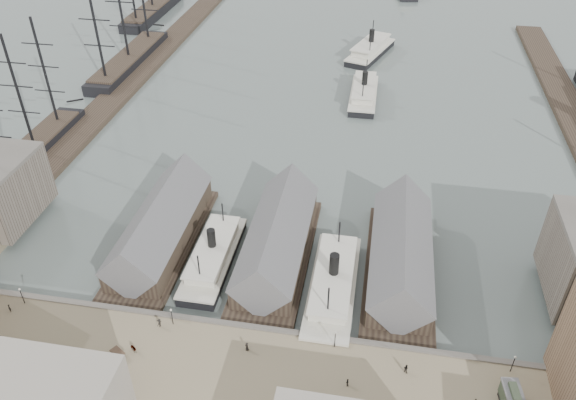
# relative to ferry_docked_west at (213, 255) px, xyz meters

# --- Properties ---
(ground) EXTENTS (900.00, 900.00, 0.00)m
(ground) POSITION_rel_ferry_docked_west_xyz_m (13.00, -12.47, -2.27)
(ground) COLOR #515E5A
(ground) RESTS_ON ground
(quay) EXTENTS (180.00, 30.00, 2.00)m
(quay) POSITION_rel_ferry_docked_west_xyz_m (13.00, -32.47, -1.27)
(quay) COLOR #7F7155
(quay) RESTS_ON ground
(seawall) EXTENTS (180.00, 1.20, 2.30)m
(seawall) POSITION_rel_ferry_docked_west_xyz_m (13.00, -17.67, -1.12)
(seawall) COLOR #59544C
(seawall) RESTS_ON ground
(west_wharf) EXTENTS (10.00, 220.00, 1.60)m
(west_wharf) POSITION_rel_ferry_docked_west_xyz_m (-55.00, 87.53, -1.47)
(west_wharf) COLOR #2D231C
(west_wharf) RESTS_ON ground
(ferry_shed_west) EXTENTS (14.00, 42.00, 12.60)m
(ferry_shed_west) POSITION_rel_ferry_docked_west_xyz_m (-13.00, 4.41, 2.37)
(ferry_shed_west) COLOR #2D231C
(ferry_shed_west) RESTS_ON ground
(ferry_shed_center) EXTENTS (14.00, 42.00, 12.60)m
(ferry_shed_center) POSITION_rel_ferry_docked_west_xyz_m (13.00, 4.41, 2.37)
(ferry_shed_center) COLOR #2D231C
(ferry_shed_center) RESTS_ON ground
(ferry_shed_east) EXTENTS (14.00, 42.00, 12.60)m
(ferry_shed_east) POSITION_rel_ferry_docked_west_xyz_m (39.00, 4.41, 2.37)
(ferry_shed_east) COLOR #2D231C
(ferry_shed_east) RESTS_ON ground
(lamp_post_far_w) EXTENTS (0.44, 0.44, 3.92)m
(lamp_post_far_w) POSITION_rel_ferry_docked_west_xyz_m (-32.00, -19.47, 2.45)
(lamp_post_far_w) COLOR black
(lamp_post_far_w) RESTS_ON quay
(lamp_post_near_w) EXTENTS (0.44, 0.44, 3.92)m
(lamp_post_near_w) POSITION_rel_ferry_docked_west_xyz_m (-2.00, -19.47, 2.45)
(lamp_post_near_w) COLOR black
(lamp_post_near_w) RESTS_ON quay
(lamp_post_near_e) EXTENTS (0.44, 0.44, 3.92)m
(lamp_post_near_e) POSITION_rel_ferry_docked_west_xyz_m (28.00, -19.47, 2.45)
(lamp_post_near_e) COLOR black
(lamp_post_near_e) RESTS_ON quay
(lamp_post_far_e) EXTENTS (0.44, 0.44, 3.92)m
(lamp_post_far_e) POSITION_rel_ferry_docked_west_xyz_m (58.00, -19.47, 2.45)
(lamp_post_far_e) COLOR black
(lamp_post_far_e) RESTS_ON quay
(ferry_docked_west) EXTENTS (8.12, 27.07, 9.67)m
(ferry_docked_west) POSITION_rel_ferry_docked_west_xyz_m (0.00, 0.00, 0.00)
(ferry_docked_west) COLOR black
(ferry_docked_west) RESTS_ON ground
(ferry_docked_east) EXTENTS (9.00, 30.02, 10.72)m
(ferry_docked_east) POSITION_rel_ferry_docked_west_xyz_m (26.00, -4.34, 0.25)
(ferry_docked_east) COLOR black
(ferry_docked_east) RESTS_ON ground
(ferry_open_near) EXTENTS (8.72, 28.32, 10.09)m
(ferry_open_near) POSITION_rel_ferry_docked_west_xyz_m (25.97, 86.66, 0.10)
(ferry_open_near) COLOR black
(ferry_open_near) RESTS_ON ground
(ferry_open_mid) EXTENTS (18.23, 31.73, 10.86)m
(ferry_open_mid) POSITION_rel_ferry_docked_west_xyz_m (25.93, 125.65, 0.28)
(ferry_open_mid) COLOR black
(ferry_open_mid) RESTS_ON ground
(sailing_ship_near) EXTENTS (8.31, 57.23, 34.15)m
(sailing_ship_near) POSITION_rel_ferry_docked_west_xyz_m (-61.95, 28.72, 0.24)
(sailing_ship_near) COLOR black
(sailing_ship_near) RESTS_ON ground
(sailing_ship_mid) EXTENTS (9.61, 55.51, 39.49)m
(sailing_ship_mid) POSITION_rel_ferry_docked_west_xyz_m (-61.25, 99.49, 0.56)
(sailing_ship_mid) COLOR black
(sailing_ship_mid) RESTS_ON ground
(sailing_ship_far) EXTENTS (9.80, 54.47, 40.31)m
(sailing_ship_far) POSITION_rel_ferry_docked_west_xyz_m (-74.97, 158.66, 0.65)
(sailing_ship_far) COLOR black
(sailing_ship_far) RESTS_ON ground
(horse_cart_center) EXTENTS (4.67, 3.48, 1.48)m
(horse_cart_center) POSITION_rel_ferry_docked_west_xyz_m (-7.54, -27.28, 0.51)
(horse_cart_center) COLOR black
(horse_cart_center) RESTS_ON quay
(pedestrian_0) EXTENTS (0.75, 0.80, 1.76)m
(pedestrian_0) POSITION_rel_ferry_docked_west_xyz_m (-33.42, -21.94, 0.61)
(pedestrian_0) COLOR black
(pedestrian_0) RESTS_ON quay
(pedestrian_1) EXTENTS (1.06, 1.10, 1.79)m
(pedestrian_1) POSITION_rel_ferry_docked_west_xyz_m (-19.14, -31.18, 0.63)
(pedestrian_1) COLOR black
(pedestrian_1) RESTS_ON quay
(pedestrian_2) EXTENTS (1.00, 1.32, 1.81)m
(pedestrian_2) POSITION_rel_ferry_docked_west_xyz_m (-4.19, -20.47, 0.64)
(pedestrian_2) COLOR black
(pedestrian_2) RESTS_ON quay
(pedestrian_4) EXTENTS (0.92, 1.00, 1.71)m
(pedestrian_4) POSITION_rel_ferry_docked_west_xyz_m (12.88, -22.86, 0.59)
(pedestrian_4) COLOR black
(pedestrian_4) RESTS_ON quay
(pedestrian_6) EXTENTS (1.09, 1.03, 1.78)m
(pedestrian_6) POSITION_rel_ferry_docked_west_xyz_m (40.43, -22.71, 0.63)
(pedestrian_6) COLOR black
(pedestrian_6) RESTS_ON quay
(pedestrian_10) EXTENTS (0.42, 0.96, 1.63)m
(pedestrian_10) POSITION_rel_ferry_docked_west_xyz_m (30.96, -27.18, 0.55)
(pedestrian_10) COLOR black
(pedestrian_10) RESTS_ON quay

